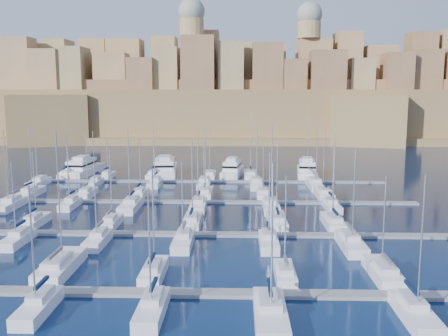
{
  "coord_description": "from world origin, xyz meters",
  "views": [
    {
      "loc": [
        7.73,
        -84.12,
        21.43
      ],
      "look_at": [
        5.07,
        6.0,
        7.48
      ],
      "focal_mm": 40.0,
      "sensor_mm": 36.0,
      "label": 1
    }
  ],
  "objects_px": {
    "motor_yacht_b": "(165,168)",
    "motor_yacht_c": "(232,170)",
    "motor_yacht_d": "(307,170)",
    "motor_yacht_a": "(83,168)",
    "sailboat_2": "(60,266)",
    "sailboat_4": "(285,274)"
  },
  "relations": [
    {
      "from": "sailboat_4",
      "to": "motor_yacht_c",
      "type": "relative_size",
      "value": 0.84
    },
    {
      "from": "motor_yacht_c",
      "to": "sailboat_2",
      "type": "bearing_deg",
      "value": -106.13
    },
    {
      "from": "sailboat_2",
      "to": "motor_yacht_c",
      "type": "bearing_deg",
      "value": 73.87
    },
    {
      "from": "sailboat_4",
      "to": "motor_yacht_a",
      "type": "relative_size",
      "value": 0.69
    },
    {
      "from": "motor_yacht_d",
      "to": "motor_yacht_b",
      "type": "bearing_deg",
      "value": 176.98
    },
    {
      "from": "motor_yacht_d",
      "to": "motor_yacht_a",
      "type": "bearing_deg",
      "value": 178.87
    },
    {
      "from": "sailboat_2",
      "to": "motor_yacht_d",
      "type": "relative_size",
      "value": 1.11
    },
    {
      "from": "motor_yacht_a",
      "to": "motor_yacht_b",
      "type": "relative_size",
      "value": 0.91
    },
    {
      "from": "sailboat_4",
      "to": "motor_yacht_b",
      "type": "bearing_deg",
      "value": 108.72
    },
    {
      "from": "motor_yacht_b",
      "to": "motor_yacht_d",
      "type": "height_order",
      "value": "same"
    },
    {
      "from": "motor_yacht_b",
      "to": "motor_yacht_c",
      "type": "bearing_deg",
      "value": -7.8
    },
    {
      "from": "motor_yacht_a",
      "to": "motor_yacht_c",
      "type": "height_order",
      "value": "same"
    },
    {
      "from": "sailboat_4",
      "to": "motor_yacht_a",
      "type": "distance_m",
      "value": 84.71
    },
    {
      "from": "motor_yacht_a",
      "to": "motor_yacht_d",
      "type": "xyz_separation_m",
      "value": [
        57.56,
        -1.13,
        0.0
      ]
    },
    {
      "from": "motor_yacht_c",
      "to": "motor_yacht_d",
      "type": "height_order",
      "value": "same"
    },
    {
      "from": "sailboat_4",
      "to": "motor_yacht_a",
      "type": "xyz_separation_m",
      "value": [
        -45.68,
        71.33,
        1.01
      ]
    },
    {
      "from": "motor_yacht_a",
      "to": "motor_yacht_c",
      "type": "relative_size",
      "value": 1.23
    },
    {
      "from": "motor_yacht_b",
      "to": "motor_yacht_d",
      "type": "distance_m",
      "value": 36.38
    },
    {
      "from": "sailboat_4",
      "to": "motor_yacht_b",
      "type": "xyz_separation_m",
      "value": [
        -24.44,
        72.11,
        1.01
      ]
    },
    {
      "from": "motor_yacht_c",
      "to": "motor_yacht_a",
      "type": "bearing_deg",
      "value": 177.61
    },
    {
      "from": "sailboat_2",
      "to": "motor_yacht_d",
      "type": "height_order",
      "value": "sailboat_2"
    },
    {
      "from": "motor_yacht_a",
      "to": "motor_yacht_d",
      "type": "bearing_deg",
      "value": -1.13
    }
  ]
}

